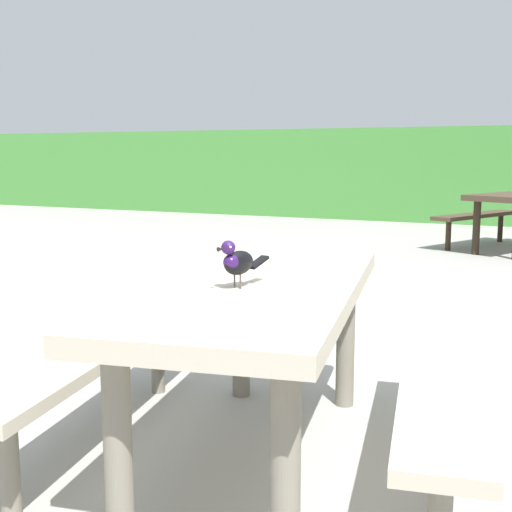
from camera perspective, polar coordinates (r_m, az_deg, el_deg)
name	(u,v)px	position (r m, az deg, el deg)	size (l,w,h in m)	color
ground_plane	(355,473)	(2.78, 8.41, -17.79)	(60.00, 60.00, 0.00)	#A3A099
picnic_table_foreground	(258,328)	(2.65, 0.13, -6.12)	(1.97, 2.00, 0.74)	#B2A893
bird_grackle	(237,261)	(2.47, -1.64, -0.44)	(0.10, 0.28, 0.18)	black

